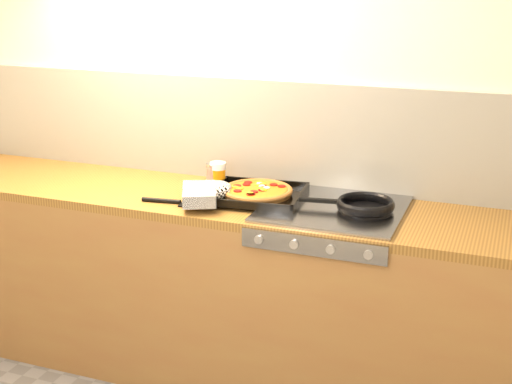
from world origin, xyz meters
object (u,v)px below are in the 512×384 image
at_px(pizza_on_tray, 242,192).
at_px(frying_pan, 364,206).
at_px(tomato_can, 215,175).
at_px(juice_glass, 218,175).

relative_size(pizza_on_tray, frying_pan, 1.28).
distance_m(tomato_can, juice_glass, 0.02).
bearing_deg(juice_glass, frying_pan, -9.42).
height_order(pizza_on_tray, tomato_can, tomato_can).
bearing_deg(frying_pan, tomato_can, 170.41).
distance_m(pizza_on_tray, tomato_can, 0.25).
bearing_deg(pizza_on_tray, juice_glass, 140.31).
xyz_separation_m(pizza_on_tray, tomato_can, (-0.20, 0.16, 0.01)).
height_order(pizza_on_tray, juice_glass, juice_glass).
xyz_separation_m(pizza_on_tray, juice_glass, (-0.18, 0.15, 0.02)).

